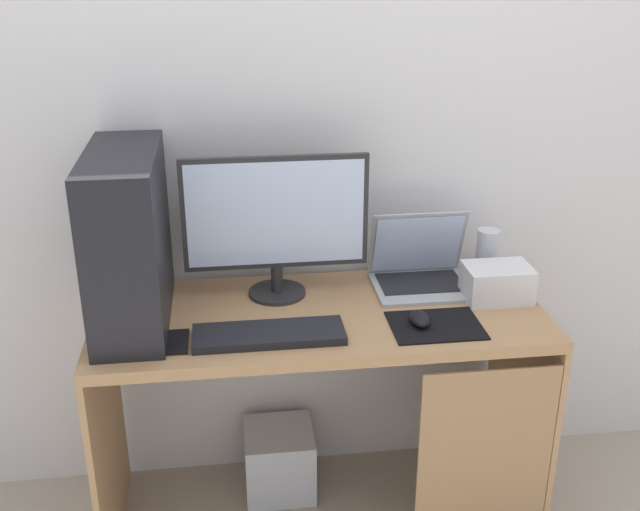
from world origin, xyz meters
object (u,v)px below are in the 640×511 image
subwoofer (279,460)px  cell_phone (176,342)px  speaker (487,254)px  keyboard (269,334)px  monitor (276,222)px  laptop (420,271)px  pc_tower (128,239)px  projector (497,283)px  mouse_left (420,319)px

subwoofer → cell_phone: bearing=-135.3°
speaker → keyboard: bearing=-156.3°
monitor → speaker: monitor is taller
laptop → cell_phone: 0.81m
laptop → cell_phone: size_ratio=2.33×
pc_tower → cell_phone: (0.12, -0.16, -0.24)m
laptop → keyboard: bearing=-149.9°
monitor → laptop: (0.46, 0.02, -0.19)m
cell_phone → subwoofer: bearing=44.7°
speaker → subwoofer: (-0.69, -0.03, -0.72)m
cell_phone → monitor: bearing=41.9°
keyboard → cell_phone: 0.25m
projector → subwoofer: 0.97m
monitor → keyboard: monitor is taller
subwoofer → pc_tower: bearing=-162.9°
speaker → cell_phone: (-0.98, -0.32, -0.08)m
pc_tower → keyboard: size_ratio=1.19×
speaker → subwoofer: bearing=-177.7°
monitor → cell_phone: size_ratio=4.28×
speaker → projector: speaker is taller
speaker → pc_tower: bearing=-172.0°
projector → mouse_left: projector is taller
projector → cell_phone: size_ratio=1.54×
projector → laptop: bearing=147.8°
pc_tower → mouse_left: pc_tower is taller
laptop → speaker: 0.23m
speaker → projector: 0.16m
projector → mouse_left: bearing=-153.0°
mouse_left → laptop: bearing=75.7°
monitor → mouse_left: (0.39, -0.25, -0.22)m
pc_tower → mouse_left: bearing=-10.2°
monitor → speaker: (0.68, 0.05, -0.16)m
laptop → speaker: (0.23, 0.03, 0.03)m
speaker → cell_phone: bearing=-162.1°
keyboard → cell_phone: size_ratio=3.23×
pc_tower → cell_phone: size_ratio=3.84×
monitor → cell_phone: (-0.30, -0.27, -0.24)m
pc_tower → keyboard: pc_tower is taller
mouse_left → subwoofer: bearing=145.3°
projector → keyboard: size_ratio=0.48×
laptop → speaker: laptop is taller
monitor → mouse_left: bearing=-33.0°
pc_tower → mouse_left: 0.85m
laptop → projector: 0.24m
projector → cell_phone: (-0.96, -0.16, -0.05)m
laptop → speaker: bearing=7.4°
pc_tower → projector: 1.10m
subwoofer → projector: bearing=-11.1°
speaker → projector: bearing=-97.1°
projector → subwoofer: bearing=168.9°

